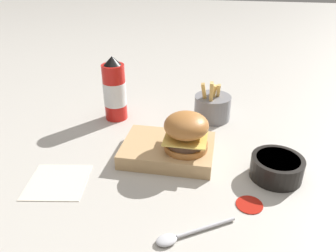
# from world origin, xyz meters

# --- Properties ---
(ground_plane) EXTENTS (6.00, 6.00, 0.00)m
(ground_plane) POSITION_xyz_m (0.00, 0.00, 0.00)
(ground_plane) COLOR #B7B2A8
(serving_board) EXTENTS (0.22, 0.16, 0.04)m
(serving_board) POSITION_xyz_m (-0.03, 0.08, 0.02)
(serving_board) COLOR tan
(serving_board) RESTS_ON ground_plane
(burger) EXTENTS (0.11, 0.11, 0.09)m
(burger) POSITION_xyz_m (0.01, 0.06, 0.08)
(burger) COLOR #AD6B33
(burger) RESTS_ON serving_board
(ketchup_bottle) EXTENTS (0.07, 0.07, 0.20)m
(ketchup_bottle) POSITION_xyz_m (-0.23, 0.26, 0.09)
(ketchup_bottle) COLOR red
(ketchup_bottle) RESTS_ON ground_plane
(fries_basket) EXTENTS (0.11, 0.11, 0.13)m
(fries_basket) POSITION_xyz_m (0.06, 0.31, 0.04)
(fries_basket) COLOR slate
(fries_basket) RESTS_ON ground_plane
(side_bowl) EXTENTS (0.12, 0.12, 0.05)m
(side_bowl) POSITION_xyz_m (0.22, 0.04, 0.03)
(side_bowl) COLOR black
(side_bowl) RESTS_ON ground_plane
(spoon) EXTENTS (0.14, 0.10, 0.01)m
(spoon) POSITION_xyz_m (0.04, -0.18, 0.01)
(spoon) COLOR silver
(spoon) RESTS_ON ground_plane
(ketchup_puddle) EXTENTS (0.06, 0.06, 0.00)m
(ketchup_puddle) POSITION_xyz_m (0.16, -0.07, 0.00)
(ketchup_puddle) COLOR #B21E14
(ketchup_puddle) RESTS_ON ground_plane
(parchment_square) EXTENTS (0.15, 0.15, 0.00)m
(parchment_square) POSITION_xyz_m (-0.26, -0.07, 0.00)
(parchment_square) COLOR beige
(parchment_square) RESTS_ON ground_plane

